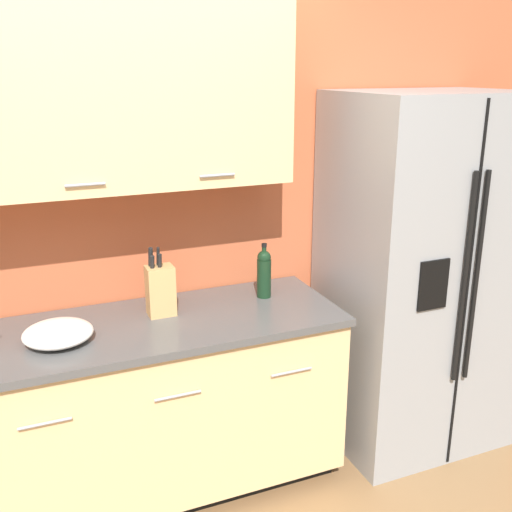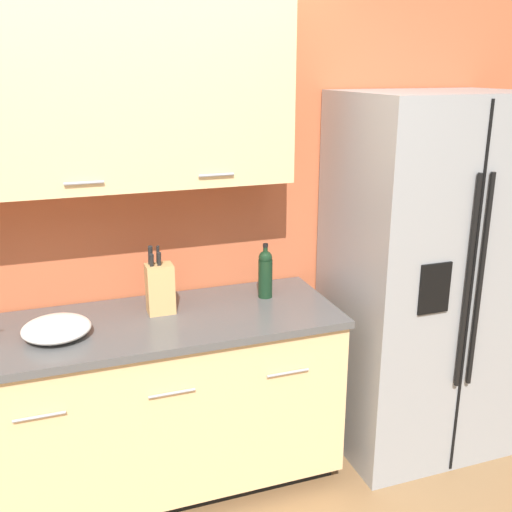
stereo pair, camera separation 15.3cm
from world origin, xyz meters
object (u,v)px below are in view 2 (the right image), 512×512
Objects in this scene: mixing_bowl at (56,328)px; refrigerator at (425,278)px; wine_bottle at (265,273)px; knife_block at (160,288)px.

refrigerator is at bearing 0.11° from mixing_bowl.
wine_bottle reaches higher than mixing_bowl.
wine_bottle is (0.53, 0.02, 0.00)m from knife_block.
mixing_bowl is (-1.00, -0.14, -0.09)m from wine_bottle.
wine_bottle is 0.96× the size of mixing_bowl.
refrigerator is 6.81× the size of wine_bottle.
wine_bottle is at bearing 2.56° from knife_block.
mixing_bowl is at bearing -165.98° from knife_block.
refrigerator is at bearing -9.29° from wine_bottle.
refrigerator is 5.76× the size of knife_block.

